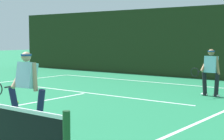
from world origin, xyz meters
name	(u,v)px	position (x,y,z in m)	size (l,w,h in m)	color
court_line_baseline_far	(148,82)	(0.00, 10.66, 0.00)	(10.00, 0.10, 0.01)	white
court_line_service	(87,93)	(0.00, 6.58, 0.00)	(8.15, 0.10, 0.01)	white
court_line_centre	(7,107)	(0.00, 3.20, 0.00)	(0.10, 6.40, 0.01)	white
player_near	(26,85)	(2.03, 2.22, 0.89)	(1.05, 0.86, 1.63)	#1E234C
player_far	(211,71)	(3.73, 8.49, 0.86)	(0.80, 0.86, 1.57)	black
tennis_ball	(18,102)	(-0.29, 3.79, 0.03)	(0.07, 0.07, 0.07)	#D1E033
back_fence_windscreen	(176,42)	(0.00, 13.21, 1.72)	(21.77, 0.12, 3.43)	black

